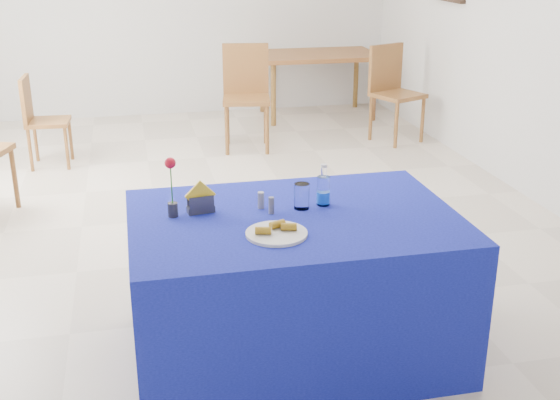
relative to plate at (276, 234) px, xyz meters
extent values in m
plane|color=beige|center=(0.09, 2.18, -0.77)|extent=(7.00, 7.00, 0.00)
plane|color=silver|center=(0.09, -1.32, 0.63)|extent=(5.00, 0.00, 5.00)
plane|color=silver|center=(2.59, 2.18, 0.63)|extent=(0.00, 7.00, 7.00)
cylinder|color=silver|center=(0.00, 0.00, 0.00)|extent=(0.28, 0.28, 0.01)
cylinder|color=white|center=(0.19, 0.30, 0.06)|extent=(0.08, 0.08, 0.13)
cylinder|color=gray|center=(0.00, 0.35, 0.04)|extent=(0.03, 0.03, 0.08)
cylinder|color=#5C5C61|center=(0.03, 0.27, 0.04)|extent=(0.03, 0.03, 0.08)
cube|color=navy|center=(0.13, 0.22, -0.39)|extent=(1.60, 1.10, 0.76)
cylinder|color=white|center=(0.31, 0.33, 0.07)|extent=(0.06, 0.06, 0.15)
cylinder|color=blue|center=(0.31, 0.33, 0.03)|extent=(0.07, 0.07, 0.06)
cylinder|color=silver|center=(0.31, 0.33, 0.17)|extent=(0.03, 0.03, 0.05)
cylinder|color=silver|center=(0.31, 0.33, 0.20)|extent=(0.03, 0.03, 0.01)
cube|color=#37373C|center=(-0.30, 0.36, 0.01)|extent=(0.14, 0.07, 0.03)
cube|color=#3D3D42|center=(-0.30, 0.33, 0.04)|extent=(0.12, 0.02, 0.09)
cube|color=#353439|center=(-0.31, 0.38, 0.04)|extent=(0.12, 0.02, 0.09)
cube|color=gold|center=(-0.30, 0.36, 0.08)|extent=(0.15, 0.02, 0.15)
cylinder|color=#25252A|center=(-0.44, 0.33, 0.03)|extent=(0.05, 0.05, 0.07)
cylinder|color=#1F6E1B|center=(-0.44, 0.33, 0.14)|extent=(0.01, 0.01, 0.22)
sphere|color=red|center=(-0.44, 0.33, 0.26)|extent=(0.05, 0.05, 0.05)
cube|color=#94542B|center=(1.61, 5.17, -0.04)|extent=(1.40, 0.91, 0.05)
cylinder|color=brown|center=(1.01, 4.83, -0.41)|extent=(0.06, 0.06, 0.71)
cylinder|color=brown|center=(2.21, 4.82, -0.41)|extent=(0.06, 0.06, 0.71)
cylinder|color=brown|center=(1.01, 5.53, -0.41)|extent=(0.06, 0.06, 0.71)
cylinder|color=brown|center=(2.21, 5.52, -0.41)|extent=(0.06, 0.06, 0.71)
cylinder|color=brown|center=(0.32, 3.79, -0.52)|extent=(0.04, 0.04, 0.50)
cylinder|color=brown|center=(0.71, 3.73, -0.52)|extent=(0.04, 0.04, 0.50)
cylinder|color=brown|center=(0.38, 4.18, -0.52)|extent=(0.04, 0.04, 0.50)
cylinder|color=brown|center=(0.77, 4.12, -0.52)|extent=(0.04, 0.04, 0.50)
cube|color=brown|center=(0.54, 3.95, -0.25)|extent=(0.53, 0.53, 0.04)
cube|color=brown|center=(0.58, 4.16, 0.02)|extent=(0.46, 0.12, 0.51)
cylinder|color=brown|center=(2.04, 3.66, -0.53)|extent=(0.04, 0.04, 0.48)
cylinder|color=brown|center=(2.39, 3.81, -0.53)|extent=(0.04, 0.04, 0.48)
cylinder|color=brown|center=(1.89, 4.01, -0.53)|extent=(0.04, 0.04, 0.48)
cylinder|color=brown|center=(2.24, 4.16, -0.53)|extent=(0.04, 0.04, 0.48)
cube|color=brown|center=(2.14, 3.91, -0.28)|extent=(0.58, 0.58, 0.04)
cube|color=brown|center=(2.06, 4.09, -0.02)|extent=(0.42, 0.22, 0.49)
cylinder|color=brown|center=(-1.54, 2.71, -0.52)|extent=(0.04, 0.04, 0.49)
cylinder|color=brown|center=(-1.20, 3.64, -0.56)|extent=(0.03, 0.03, 0.41)
cylinder|color=brown|center=(-1.18, 3.97, -0.56)|extent=(0.03, 0.03, 0.41)
cylinder|color=brown|center=(-1.53, 3.66, -0.56)|extent=(0.03, 0.03, 0.41)
cylinder|color=brown|center=(-1.51, 3.98, -0.56)|extent=(0.03, 0.03, 0.41)
cube|color=brown|center=(-1.35, 3.81, -0.35)|extent=(0.40, 0.40, 0.04)
cube|color=brown|center=(-1.53, 3.82, -0.13)|extent=(0.06, 0.38, 0.42)
cylinder|color=gold|center=(-0.06, -0.01, 0.03)|extent=(0.08, 0.05, 0.04)
cylinder|color=beige|center=(-0.03, -0.02, 0.03)|extent=(0.01, 0.03, 0.03)
cylinder|color=gold|center=(0.06, 0.01, 0.03)|extent=(0.08, 0.05, 0.04)
cylinder|color=beige|center=(0.09, 0.00, 0.03)|extent=(0.01, 0.03, 0.03)
cylinder|color=gold|center=(0.01, 0.05, 0.03)|extent=(0.08, 0.06, 0.04)
cylinder|color=beige|center=(0.05, 0.06, 0.03)|extent=(0.01, 0.03, 0.03)
camera|label=1|loc=(-0.62, -2.87, 1.27)|focal=45.00mm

